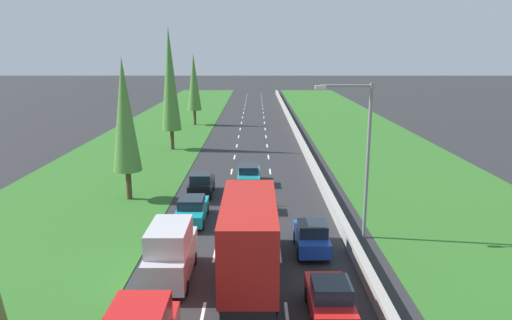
{
  "coord_description": "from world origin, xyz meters",
  "views": [
    {
      "loc": [
        0.47,
        -2.8,
        10.7
      ],
      "look_at": [
        0.38,
        42.67,
        0.24
      ],
      "focal_mm": 33.39,
      "sensor_mm": 36.0,
      "label": 1
    }
  ],
  "objects_px": {
    "silver_van_left_lane": "(172,252)",
    "poplar_tree_second": "(126,116)",
    "blue_hatchback_right_lane": "(312,237)",
    "black_hatchback_left_lane": "(202,184)",
    "red_hatchback_right_lane": "(331,299)",
    "street_light_mast": "(363,150)",
    "poplar_tree_third": "(171,79)",
    "poplar_tree_fourth": "(195,82)",
    "grey_hatchback_centre_lane": "(249,199)",
    "red_box_truck_centre_lane": "(250,236)",
    "teal_sedan_centre_lane": "(250,175)",
    "teal_sedan_left_lane": "(193,209)"
  },
  "relations": [
    {
      "from": "teal_sedan_left_lane",
      "to": "grey_hatchback_centre_lane",
      "type": "height_order",
      "value": "grey_hatchback_centre_lane"
    },
    {
      "from": "red_box_truck_centre_lane",
      "to": "street_light_mast",
      "type": "height_order",
      "value": "street_light_mast"
    },
    {
      "from": "red_hatchback_right_lane",
      "to": "poplar_tree_third",
      "type": "xyz_separation_m",
      "value": [
        -12.28,
        34.15,
        6.87
      ]
    },
    {
      "from": "red_box_truck_centre_lane",
      "to": "poplar_tree_second",
      "type": "xyz_separation_m",
      "value": [
        -9.01,
        12.5,
        4.03
      ]
    },
    {
      "from": "teal_sedan_left_lane",
      "to": "poplar_tree_fourth",
      "type": "height_order",
      "value": "poplar_tree_fourth"
    },
    {
      "from": "silver_van_left_lane",
      "to": "black_hatchback_left_lane",
      "type": "relative_size",
      "value": 1.26
    },
    {
      "from": "blue_hatchback_right_lane",
      "to": "poplar_tree_second",
      "type": "height_order",
      "value": "poplar_tree_second"
    },
    {
      "from": "poplar_tree_second",
      "to": "poplar_tree_fourth",
      "type": "relative_size",
      "value": 1.0
    },
    {
      "from": "red_box_truck_centre_lane",
      "to": "black_hatchback_left_lane",
      "type": "xyz_separation_m",
      "value": [
        -3.82,
        13.63,
        -1.35
      ]
    },
    {
      "from": "grey_hatchback_centre_lane",
      "to": "poplar_tree_third",
      "type": "bearing_deg",
      "value": 112.9
    },
    {
      "from": "grey_hatchback_centre_lane",
      "to": "poplar_tree_fourth",
      "type": "distance_m",
      "value": 39.81
    },
    {
      "from": "blue_hatchback_right_lane",
      "to": "silver_van_left_lane",
      "type": "bearing_deg",
      "value": -155.09
    },
    {
      "from": "poplar_tree_second",
      "to": "black_hatchback_left_lane",
      "type": "bearing_deg",
      "value": 12.3
    },
    {
      "from": "poplar_tree_second",
      "to": "blue_hatchback_right_lane",
      "type": "bearing_deg",
      "value": -37.03
    },
    {
      "from": "teal_sedan_left_lane",
      "to": "black_hatchback_left_lane",
      "type": "relative_size",
      "value": 1.15
    },
    {
      "from": "red_box_truck_centre_lane",
      "to": "street_light_mast",
      "type": "relative_size",
      "value": 1.04
    },
    {
      "from": "grey_hatchback_centre_lane",
      "to": "street_light_mast",
      "type": "xyz_separation_m",
      "value": [
        6.52,
        -4.9,
        4.4
      ]
    },
    {
      "from": "grey_hatchback_centre_lane",
      "to": "black_hatchback_left_lane",
      "type": "bearing_deg",
      "value": 134.92
    },
    {
      "from": "silver_van_left_lane",
      "to": "poplar_tree_fourth",
      "type": "height_order",
      "value": "poplar_tree_fourth"
    },
    {
      "from": "teal_sedan_centre_lane",
      "to": "blue_hatchback_right_lane",
      "type": "xyz_separation_m",
      "value": [
        3.6,
        -13.32,
        0.02
      ]
    },
    {
      "from": "street_light_mast",
      "to": "poplar_tree_third",
      "type": "bearing_deg",
      "value": 120.83
    },
    {
      "from": "poplar_tree_third",
      "to": "poplar_tree_fourth",
      "type": "bearing_deg",
      "value": 89.19
    },
    {
      "from": "grey_hatchback_centre_lane",
      "to": "poplar_tree_third",
      "type": "xyz_separation_m",
      "value": [
        -8.72,
        20.64,
        6.87
      ]
    },
    {
      "from": "black_hatchback_left_lane",
      "to": "street_light_mast",
      "type": "xyz_separation_m",
      "value": [
        10.12,
        -8.5,
        4.4
      ]
    },
    {
      "from": "poplar_tree_third",
      "to": "poplar_tree_second",
      "type": "bearing_deg",
      "value": -90.2
    },
    {
      "from": "grey_hatchback_centre_lane",
      "to": "poplar_tree_second",
      "type": "relative_size",
      "value": 0.38
    },
    {
      "from": "red_box_truck_centre_lane",
      "to": "blue_hatchback_right_lane",
      "type": "distance_m",
      "value": 4.81
    },
    {
      "from": "teal_sedan_centre_lane",
      "to": "poplar_tree_fourth",
      "type": "xyz_separation_m",
      "value": [
        -8.43,
        32.05,
        5.43
      ]
    },
    {
      "from": "street_light_mast",
      "to": "poplar_tree_fourth",
      "type": "bearing_deg",
      "value": 109.04
    },
    {
      "from": "silver_van_left_lane",
      "to": "poplar_tree_second",
      "type": "relative_size",
      "value": 0.47
    },
    {
      "from": "teal_sedan_left_lane",
      "to": "poplar_tree_second",
      "type": "xyz_separation_m",
      "value": [
        -5.23,
        4.7,
        5.4
      ]
    },
    {
      "from": "red_hatchback_right_lane",
      "to": "poplar_tree_third",
      "type": "bearing_deg",
      "value": 109.78
    },
    {
      "from": "silver_van_left_lane",
      "to": "blue_hatchback_right_lane",
      "type": "height_order",
      "value": "silver_van_left_lane"
    },
    {
      "from": "blue_hatchback_right_lane",
      "to": "teal_sedan_centre_lane",
      "type": "bearing_deg",
      "value": 105.14
    },
    {
      "from": "silver_van_left_lane",
      "to": "poplar_tree_third",
      "type": "xyz_separation_m",
      "value": [
        -5.23,
        30.77,
        6.3
      ]
    },
    {
      "from": "grey_hatchback_centre_lane",
      "to": "teal_sedan_centre_lane",
      "type": "relative_size",
      "value": 0.87
    },
    {
      "from": "poplar_tree_second",
      "to": "poplar_tree_third",
      "type": "height_order",
      "value": "poplar_tree_third"
    },
    {
      "from": "red_box_truck_centre_lane",
      "to": "poplar_tree_fourth",
      "type": "xyz_separation_m",
      "value": [
        -8.69,
        48.55,
        4.05
      ]
    },
    {
      "from": "grey_hatchback_centre_lane",
      "to": "poplar_tree_fourth",
      "type": "bearing_deg",
      "value": 102.39
    },
    {
      "from": "silver_van_left_lane",
      "to": "teal_sedan_left_lane",
      "type": "distance_m",
      "value": 7.92
    },
    {
      "from": "red_hatchback_right_lane",
      "to": "street_light_mast",
      "type": "relative_size",
      "value": 0.43
    },
    {
      "from": "poplar_tree_fourth",
      "to": "grey_hatchback_centre_lane",
      "type": "bearing_deg",
      "value": -77.61
    },
    {
      "from": "silver_van_left_lane",
      "to": "street_light_mast",
      "type": "height_order",
      "value": "street_light_mast"
    },
    {
      "from": "black_hatchback_left_lane",
      "to": "poplar_tree_third",
      "type": "relative_size",
      "value": 0.29
    },
    {
      "from": "red_hatchback_right_lane",
      "to": "blue_hatchback_right_lane",
      "type": "bearing_deg",
      "value": 89.92
    },
    {
      "from": "red_box_truck_centre_lane",
      "to": "street_light_mast",
      "type": "bearing_deg",
      "value": 39.16
    },
    {
      "from": "grey_hatchback_centre_lane",
      "to": "teal_sedan_centre_lane",
      "type": "height_order",
      "value": "grey_hatchback_centre_lane"
    },
    {
      "from": "blue_hatchback_right_lane",
      "to": "black_hatchback_left_lane",
      "type": "bearing_deg",
      "value": 124.44
    },
    {
      "from": "grey_hatchback_centre_lane",
      "to": "teal_sedan_centre_lane",
      "type": "bearing_deg",
      "value": 90.27
    },
    {
      "from": "red_box_truck_centre_lane",
      "to": "poplar_tree_fourth",
      "type": "relative_size",
      "value": 0.91
    }
  ]
}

